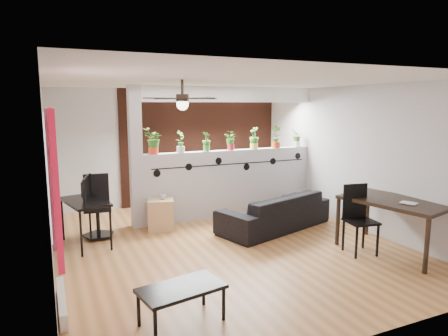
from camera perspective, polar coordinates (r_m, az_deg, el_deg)
room_shell at (r=6.34m, az=0.21°, el=0.39°), size 6.30×7.10×2.90m
partition_wall at (r=8.12m, az=0.97°, el=-2.15°), size 3.60×0.18×1.35m
ceiling_header at (r=7.97m, az=1.01°, el=10.47°), size 3.60×0.18×0.30m
pier_column at (r=7.42m, az=-12.48°, el=1.45°), size 0.22×0.20×2.60m
brick_panel at (r=9.37m, az=-2.85°, el=3.21°), size 3.90×0.05×2.60m
vine_decal at (r=7.97m, az=1.28°, el=0.58°), size 3.31×0.01×0.30m
window_assembly at (r=4.57m, az=-23.41°, el=-1.12°), size 0.09×1.30×1.55m
baseboard_heater at (r=5.01m, az=-22.14°, el=-17.31°), size 0.08×1.00×0.18m
corkboard at (r=6.72m, az=-23.82°, el=0.54°), size 0.03×0.60×0.45m
framed_art at (r=6.62m, az=-24.11°, el=4.76°), size 0.03×0.34×0.44m
ceiling_fan at (r=5.70m, az=-5.96°, el=9.59°), size 1.19×1.19×0.43m
potted_plant_0 at (r=7.46m, az=-10.08°, el=3.92°), size 0.33×0.31×0.48m
potted_plant_1 at (r=7.61m, az=-6.22°, el=3.88°), size 0.28×0.27×0.42m
potted_plant_2 at (r=7.79m, az=-2.52°, el=3.90°), size 0.23×0.24×0.39m
potted_plant_3 at (r=8.00m, az=0.99°, el=4.05°), size 0.23×0.24×0.39m
potted_plant_4 at (r=8.23m, az=4.32°, el=4.38°), size 0.23×0.26×0.45m
potted_plant_5 at (r=8.50m, az=7.45°, el=4.58°), size 0.32×0.32×0.48m
potted_plant_6 at (r=8.79m, az=10.38°, el=4.31°), size 0.22×0.23×0.37m
sofa at (r=7.42m, az=7.22°, el=-6.22°), size 2.27×1.42×0.62m
cube_shelf at (r=7.38m, az=-9.02°, el=-6.57°), size 0.55×0.51×0.56m
cup at (r=7.31m, az=-8.70°, el=-4.08°), size 0.15×0.15×0.09m
computer_desk at (r=6.78m, az=-19.28°, el=-4.98°), size 0.76×1.12×0.74m
monitor at (r=6.89m, az=-19.47°, el=-3.31°), size 0.36×0.15×0.20m
office_chair at (r=7.20m, az=-17.63°, el=-5.77°), size 0.55×0.55×1.05m
dining_table at (r=6.64m, az=23.20°, el=-4.93°), size 1.24×1.68×0.82m
book at (r=6.35m, az=24.63°, el=-4.73°), size 0.24×0.27×0.02m
folding_chair at (r=6.49m, az=18.56°, el=-6.03°), size 0.49×0.49×1.05m
coffee_table at (r=4.33m, az=-6.10°, el=-17.02°), size 0.94×0.63×0.40m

